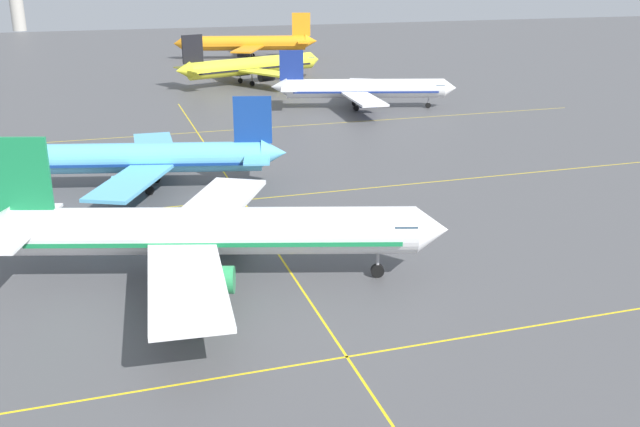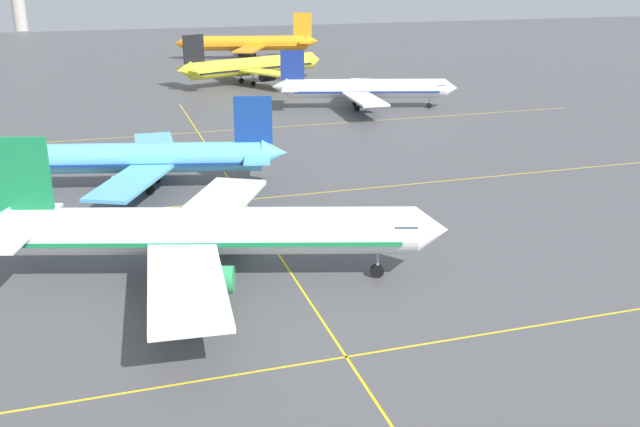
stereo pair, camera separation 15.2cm
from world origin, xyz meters
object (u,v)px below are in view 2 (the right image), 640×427
object	(u,v)px
airliner_far_right_stand	(252,66)
airliner_far_left_stand	(364,89)
airliner_distant_taxiway	(248,43)
airliner_second_row	(209,232)
airliner_third_row	(140,158)

from	to	relation	value
airliner_far_right_stand	airliner_far_left_stand	bearing A→B (deg)	-68.01
airliner_far_left_stand	airliner_distant_taxiway	bearing A→B (deg)	94.19
airliner_second_row	airliner_far_right_stand	size ratio (longest dim) A/B	1.10
airliner_far_right_stand	airliner_distant_taxiway	xyz separation A→B (m)	(8.08, 43.34, 0.32)
airliner_second_row	airliner_far_right_stand	xyz separation A→B (m)	(25.41, 101.30, -0.34)
airliner_distant_taxiway	airliner_far_left_stand	bearing A→B (deg)	-85.81
airliner_third_row	airliner_far_left_stand	world-z (taller)	airliner_third_row
airliner_far_right_stand	airliner_third_row	bearing A→B (deg)	-111.85
airliner_second_row	airliner_far_left_stand	size ratio (longest dim) A/B	1.16
airliner_second_row	airliner_third_row	xyz separation A→B (m)	(-3.89, 28.23, -0.50)
airliner_second_row	airliner_distant_taxiway	distance (m)	148.46
airliner_second_row	airliner_far_right_stand	bearing A→B (deg)	75.92
airliner_far_left_stand	airliner_far_right_stand	size ratio (longest dim) A/B	0.94
airliner_far_left_stand	airliner_distant_taxiway	xyz separation A→B (m)	(-5.67, 77.38, 0.60)
airliner_second_row	airliner_far_left_stand	distance (m)	77.83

